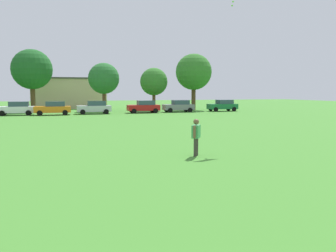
{
  "coord_description": "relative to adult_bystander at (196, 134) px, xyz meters",
  "views": [
    {
      "loc": [
        0.82,
        0.48,
        2.9
      ],
      "look_at": [
        4.18,
        11.4,
        1.74
      ],
      "focal_mm": 36.39,
      "sensor_mm": 36.0,
      "label": 1
    }
  ],
  "objects": [
    {
      "name": "tree_far_right",
      "position": [
        13.85,
        35.66,
        4.89
      ],
      "size": [
        5.59,
        5.59,
        8.72
      ],
      "color": "brown",
      "rests_on": "ground"
    },
    {
      "name": "tree_center_left",
      "position": [
        -9.81,
        38.69,
        5.02
      ],
      "size": [
        5.72,
        5.72,
        8.92
      ],
      "color": "brown",
      "rests_on": "ground"
    },
    {
      "name": "tree_right",
      "position": [
        7.49,
        35.81,
        3.35
      ],
      "size": [
        4.13,
        4.13,
        6.44
      ],
      "color": "brown",
      "rests_on": "ground"
    },
    {
      "name": "adult_bystander",
      "position": [
        0.0,
        0.0,
        0.0
      ],
      "size": [
        0.56,
        0.68,
        1.68
      ],
      "rotation": [
        0.0,
        0.0,
        0.98
      ],
      "color": "#3F3833",
      "rests_on": "ground"
    },
    {
      "name": "parked_car_gray_5",
      "position": [
        9.93,
        31.32,
        -0.14
      ],
      "size": [
        4.3,
        2.02,
        1.68
      ],
      "rotation": [
        0.0,
        0.0,
        3.14
      ],
      "color": "slate",
      "rests_on": "ground"
    },
    {
      "name": "parked_car_orange_2",
      "position": [
        -6.85,
        30.14,
        -0.14
      ],
      "size": [
        4.3,
        2.02,
        1.68
      ],
      "rotation": [
        0.0,
        0.0,
        3.14
      ],
      "color": "orange",
      "rests_on": "ground"
    },
    {
      "name": "parked_car_white_1",
      "position": [
        -11.1,
        30.99,
        -0.14
      ],
      "size": [
        4.3,
        2.02,
        1.68
      ],
      "rotation": [
        0.0,
        0.0,
        3.14
      ],
      "color": "white",
      "rests_on": "ground"
    },
    {
      "name": "parked_car_red_4",
      "position": [
        4.81,
        30.93,
        -0.14
      ],
      "size": [
        4.3,
        2.02,
        1.68
      ],
      "rotation": [
        0.0,
        0.0,
        3.14
      ],
      "color": "red",
      "rests_on": "ground"
    },
    {
      "name": "parked_car_silver_3",
      "position": [
        -1.8,
        30.69,
        -0.14
      ],
      "size": [
        4.3,
        2.02,
        1.68
      ],
      "rotation": [
        0.0,
        0.0,
        3.14
      ],
      "color": "silver",
      "rests_on": "ground"
    },
    {
      "name": "house_left",
      "position": [
        -4.59,
        48.01,
        1.63
      ],
      "size": [
        12.67,
        7.18,
        5.24
      ],
      "color": "beige",
      "rests_on": "ground"
    },
    {
      "name": "parked_car_green_6",
      "position": [
        16.85,
        31.43,
        -0.14
      ],
      "size": [
        4.3,
        2.02,
        1.68
      ],
      "rotation": [
        0.0,
        0.0,
        3.14
      ],
      "color": "#196B38",
      "rests_on": "ground"
    },
    {
      "name": "tree_center_right",
      "position": [
        0.13,
        36.6,
        3.77
      ],
      "size": [
        4.53,
        4.53,
        7.06
      ],
      "color": "brown",
      "rests_on": "ground"
    },
    {
      "name": "ground_plane",
      "position": [
        -6.5,
        15.39,
        -1.0
      ],
      "size": [
        160.0,
        160.0,
        0.0
      ],
      "primitive_type": "plane",
      "color": "#42842D"
    }
  ]
}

